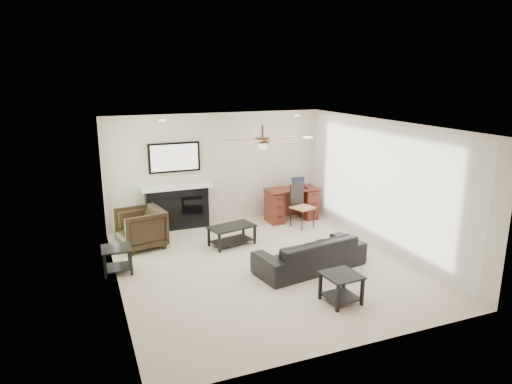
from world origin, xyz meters
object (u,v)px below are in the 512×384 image
fireplace_unit (177,187)px  desk (292,204)px  sofa (310,253)px  coffee_table (232,235)px  armchair (141,228)px

fireplace_unit → desk: fireplace_unit is taller
sofa → desk: desk is taller
coffee_table → sofa: bearing=-73.7°
armchair → desk: 3.56m
coffee_table → fireplace_unit: (-0.78, 1.40, 0.75)m
desk → fireplace_unit: bearing=171.8°
fireplace_unit → desk: bearing=-8.2°
sofa → armchair: size_ratio=2.30×
coffee_table → desk: bearing=16.3°
armchair → fireplace_unit: fireplace_unit is taller
sofa → armchair: (-2.60, 2.15, 0.10)m
sofa → fireplace_unit: bearing=-70.3°
armchair → desk: (3.52, 0.47, -0.01)m
desk → armchair: bearing=-172.3°
sofa → coffee_table: sofa is taller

